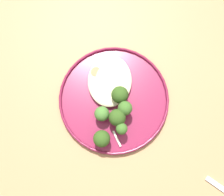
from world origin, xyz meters
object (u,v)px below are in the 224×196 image
object	(u,v)px
seared_scallop_right_edge	(115,78)
seared_scallop_on_noodles	(111,94)
seared_scallop_large_seared	(101,78)
broccoli_floret_small_sprig	(120,129)
seared_scallop_front_small	(106,84)
broccoli_floret_left_leaning	(118,95)
dinner_plate	(112,99)
broccoli_floret_split_head	(100,139)
seared_scallop_half_hidden	(93,87)
broccoli_floret_rear_charred	(116,118)
seared_scallop_tilted_round	(116,69)
broccoli_floret_center_pile	(100,114)
seared_scallop_tiny_bay	(95,73)
broccoli_floret_right_tilted	(123,108)

from	to	relation	value
seared_scallop_right_edge	seared_scallop_on_noodles	xyz separation A→B (m)	(0.04, -0.01, 0.00)
seared_scallop_on_noodles	seared_scallop_right_edge	bearing A→B (deg)	168.70
seared_scallop_large_seared	broccoli_floret_small_sprig	xyz separation A→B (m)	(0.13, 0.05, 0.02)
seared_scallop_front_small	broccoli_floret_left_leaning	size ratio (longest dim) A/B	0.60
dinner_plate	broccoli_floret_split_head	distance (m)	0.12
seared_scallop_front_small	seared_scallop_half_hidden	xyz separation A→B (m)	(0.01, -0.03, -0.00)
broccoli_floret_rear_charred	seared_scallop_tilted_round	bearing A→B (deg)	-178.91
seared_scallop_right_edge	seared_scallop_tilted_round	bearing A→B (deg)	176.36
broccoli_floret_center_pile	seared_scallop_half_hidden	bearing A→B (deg)	-162.68
seared_scallop_tiny_bay	broccoli_floret_right_tilted	world-z (taller)	broccoli_floret_right_tilted
seared_scallop_half_hidden	broccoli_floret_left_leaning	size ratio (longest dim) A/B	0.53
dinner_plate	seared_scallop_front_small	bearing A→B (deg)	-156.23
seared_scallop_half_hidden	broccoli_floret_small_sprig	world-z (taller)	broccoli_floret_small_sprig
seared_scallop_large_seared	broccoli_floret_rear_charred	xyz separation A→B (m)	(0.11, 0.04, 0.03)
broccoli_floret_left_leaning	dinner_plate	bearing A→B (deg)	-76.24
seared_scallop_right_edge	broccoli_floret_split_head	bearing A→B (deg)	-11.07
seared_scallop_front_small	seared_scallop_half_hidden	distance (m)	0.04
seared_scallop_large_seared	seared_scallop_tilted_round	bearing A→B (deg)	126.57
seared_scallop_right_edge	broccoli_floret_center_pile	world-z (taller)	broccoli_floret_center_pile
seared_scallop_tiny_bay	seared_scallop_right_edge	bearing A→B (deg)	77.91
seared_scallop_tiny_bay	broccoli_floret_center_pile	size ratio (longest dim) A/B	0.59
broccoli_floret_split_head	broccoli_floret_left_leaning	distance (m)	0.12
seared_scallop_tiny_bay	broccoli_floret_small_sprig	bearing A→B (deg)	25.18
dinner_plate	broccoli_floret_rear_charred	size ratio (longest dim) A/B	4.87
seared_scallop_right_edge	broccoli_floret_rear_charred	world-z (taller)	broccoli_floret_rear_charred
seared_scallop_on_noodles	broccoli_floret_small_sprig	world-z (taller)	broccoli_floret_small_sprig
seared_scallop_tilted_round	broccoli_floret_right_tilted	world-z (taller)	broccoli_floret_right_tilted
broccoli_floret_rear_charred	broccoli_floret_right_tilted	size ratio (longest dim) A/B	1.02
broccoli_floret_left_leaning	seared_scallop_front_small	bearing A→B (deg)	-135.50
broccoli_floret_small_sprig	broccoli_floret_right_tilted	world-z (taller)	broccoli_floret_right_tilted
seared_scallop_half_hidden	seared_scallop_tiny_bay	bearing A→B (deg)	175.71
seared_scallop_half_hidden	broccoli_floret_split_head	distance (m)	0.14
broccoli_floret_split_head	seared_scallop_tiny_bay	bearing A→B (deg)	-172.67
seared_scallop_front_small	broccoli_floret_center_pile	xyz separation A→B (m)	(0.08, -0.01, 0.02)
broccoli_floret_rear_charred	seared_scallop_on_noodles	bearing A→B (deg)	-168.73
broccoli_floret_center_pile	broccoli_floret_right_tilted	size ratio (longest dim) A/B	0.83
seared_scallop_right_edge	seared_scallop_large_seared	size ratio (longest dim) A/B	1.09
dinner_plate	broccoli_floret_left_leaning	size ratio (longest dim) A/B	5.28
broccoli_floret_rear_charred	broccoli_floret_center_pile	distance (m)	0.04
dinner_plate	seared_scallop_tilted_round	size ratio (longest dim) A/B	11.66
broccoli_floret_center_pile	broccoli_floret_right_tilted	bearing A→B (deg)	103.80
seared_scallop_half_hidden	broccoli_floret_right_tilted	size ratio (longest dim) A/B	0.49
broccoli_floret_center_pile	broccoli_floret_right_tilted	distance (m)	0.06
seared_scallop_tiny_bay	broccoli_floret_small_sprig	size ratio (longest dim) A/B	0.54
dinner_plate	seared_scallop_front_small	world-z (taller)	seared_scallop_front_small
seared_scallop_tiny_bay	broccoli_floret_left_leaning	xyz separation A→B (m)	(0.06, 0.06, 0.02)
broccoli_floret_left_leaning	seared_scallop_on_noodles	bearing A→B (deg)	-110.41
seared_scallop_tilted_round	broccoli_floret_split_head	xyz separation A→B (m)	(0.19, -0.03, 0.02)
broccoli_floret_center_pile	broccoli_floret_small_sprig	bearing A→B (deg)	53.75
broccoli_floret_rear_charred	seared_scallop_half_hidden	bearing A→B (deg)	-143.57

